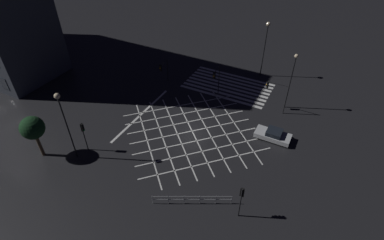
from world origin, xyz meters
name	(u,v)px	position (x,y,z in m)	size (l,w,h in m)	color
ground_plane	(192,131)	(0.00, 0.00, 0.00)	(200.00, 200.00, 0.00)	black
road_markings	(213,101)	(0.33, -6.84, 0.00)	(18.36, 24.03, 0.01)	silver
traffic_light_se_cross	(163,68)	(8.47, -7.53, 2.65)	(0.36, 2.09, 3.64)	black
traffic_light_median_south	(216,77)	(0.48, -7.93, 3.18)	(0.36, 2.05, 4.36)	black
traffic_light_nw_cross	(242,197)	(-8.99, 8.32, 2.63)	(0.36, 0.39, 3.68)	black
traffic_light_sw_main	(276,90)	(-7.37, -8.48, 3.08)	(2.80, 0.36, 4.17)	black
traffic_light_ne_main	(83,132)	(8.74, 8.11, 2.67)	(0.39, 0.36, 3.73)	black
street_lamp_east	(62,112)	(9.11, 9.49, 6.01)	(0.56, 0.56, 8.18)	black
street_lamp_west	(266,36)	(-3.29, -16.48, 6.28)	(0.59, 0.59, 8.34)	black
street_lamp_far	(293,72)	(-8.63, -9.92, 5.27)	(0.48, 0.48, 7.63)	black
street_tree_near	(32,128)	(12.57, 10.95, 3.77)	(2.44, 2.44, 5.05)	brown
waiting_car	(273,135)	(-8.90, -3.06, 0.59)	(4.07, 1.84, 1.25)	#B7BABC
pedestrian_railing	(192,199)	(-4.72, 9.14, 0.67)	(6.51, 3.38, 1.05)	#9EA0A5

